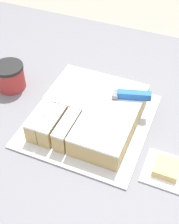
{
  "coord_description": "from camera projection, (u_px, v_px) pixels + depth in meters",
  "views": [
    {
      "loc": [
        0.33,
        -0.63,
        1.58
      ],
      "look_at": [
        0.08,
        -0.03,
        0.93
      ],
      "focal_mm": 50.0,
      "sensor_mm": 36.0,
      "label": 1
    }
  ],
  "objects": [
    {
      "name": "countertop",
      "position": [
        75.0,
        186.0,
        1.3
      ],
      "size": [
        1.4,
        1.1,
        0.89
      ],
      "color": "slate",
      "rests_on": "ground_plane"
    },
    {
      "name": "cake_board",
      "position": [
        89.0,
        120.0,
        0.94
      ],
      "size": [
        0.35,
        0.37,
        0.01
      ],
      "color": "silver",
      "rests_on": "countertop"
    },
    {
      "name": "cake",
      "position": [
        91.0,
        112.0,
        0.92
      ],
      "size": [
        0.28,
        0.3,
        0.07
      ],
      "color": "tan",
      "rests_on": "cake_board"
    },
    {
      "name": "knife",
      "position": [
        122.0,
        95.0,
        0.91
      ],
      "size": [
        0.26,
        0.1,
        0.02
      ],
      "rotation": [
        0.0,
        0.0,
        3.43
      ],
      "color": "silver",
      "rests_on": "cake"
    },
    {
      "name": "coffee_cup",
      "position": [
        10.0,
        76.0,
        1.03
      ],
      "size": [
        0.1,
        0.1,
        0.09
      ],
      "color": "#B23333",
      "rests_on": "countertop"
    },
    {
      "name": "paper_napkin",
      "position": [
        166.0,
        171.0,
        0.81
      ],
      "size": [
        0.11,
        0.11,
        0.01
      ],
      "color": "white",
      "rests_on": "countertop"
    },
    {
      "name": "brownie",
      "position": [
        166.0,
        168.0,
        0.8
      ],
      "size": [
        0.06,
        0.06,
        0.02
      ],
      "color": "tan",
      "rests_on": "paper_napkin"
    }
  ]
}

